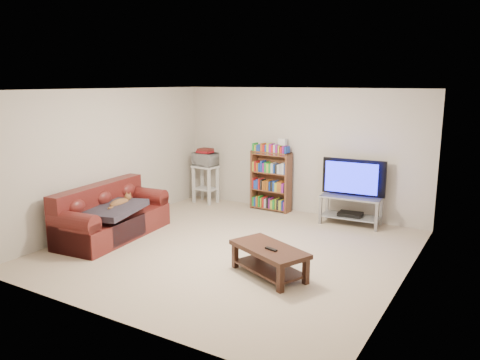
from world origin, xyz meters
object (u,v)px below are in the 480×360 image
Objects in this scene: sofa at (110,218)px; coffee_table at (269,256)px; bookshelf at (271,180)px; tv_stand at (351,205)px.

sofa is 3.00m from coffee_table.
sofa is 1.76× the size of bookshelf.
bookshelf is at bearing 55.28° from sofa.
tv_stand is at bearing 109.29° from coffee_table.
sofa reaches higher than coffee_table.
coffee_table is (3.00, -0.10, -0.03)m from sofa.
sofa is at bearing -144.23° from tv_stand.
bookshelf reaches higher than coffee_table.
sofa is 1.93× the size of tv_stand.
tv_stand is 0.91× the size of bookshelf.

